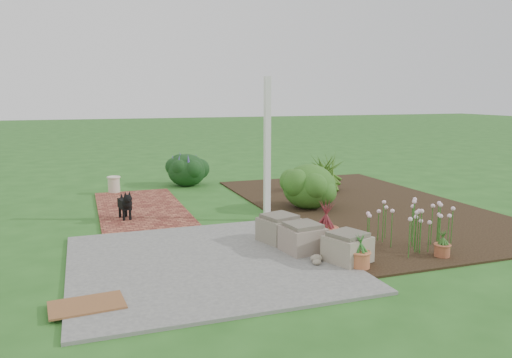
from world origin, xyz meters
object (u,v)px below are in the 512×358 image
object	(u,v)px
black_dog	(125,203)
evergreen_shrub	(309,185)
cream_ceramic_urn	(114,184)
stone_trough_near	(347,249)

from	to	relation	value
black_dog	evergreen_shrub	distance (m)	3.46
black_dog	cream_ceramic_urn	distance (m)	2.62
stone_trough_near	black_dog	world-z (taller)	black_dog
cream_ceramic_urn	stone_trough_near	bearing A→B (deg)	-66.44
black_dog	cream_ceramic_urn	xyz separation A→B (m)	(-0.02, 2.61, -0.11)
black_dog	cream_ceramic_urn	world-z (taller)	black_dog
stone_trough_near	evergreen_shrub	bearing A→B (deg)	73.59
cream_ceramic_urn	evergreen_shrub	bearing A→B (deg)	-38.87
black_dog	evergreen_shrub	world-z (taller)	evergreen_shrub
cream_ceramic_urn	evergreen_shrub	size ratio (longest dim) A/B	0.34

